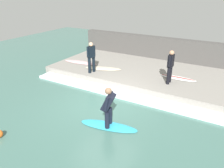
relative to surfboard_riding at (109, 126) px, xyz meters
name	(u,v)px	position (x,y,z in m)	size (l,w,h in m)	color
ground_plane	(106,104)	(1.27, 0.89, -0.03)	(28.00, 28.00, 0.00)	#426B60
concrete_ledge	(141,73)	(4.88, 0.89, 0.15)	(4.40, 9.43, 0.37)	gray
back_wall	(157,50)	(7.33, 0.89, 0.79)	(0.50, 9.90, 1.64)	#474442
wave_foam_crest	(118,93)	(2.33, 0.89, 0.02)	(0.71, 8.96, 0.11)	silver
surfboard_riding	(109,126)	(0.00, 0.00, 0.00)	(0.94, 2.06, 0.06)	#2DADD1
surfer_riding	(108,105)	(0.00, 0.00, 0.80)	(0.53, 0.52, 1.39)	black
surfer_waiting_near	(91,56)	(3.25, 2.91, 1.20)	(0.50, 0.30, 1.54)	black
surfboard_waiting_near	(103,68)	(3.94, 2.67, 0.37)	(1.15, 2.01, 0.06)	beige
surfer_waiting_far	(170,65)	(3.83, -0.88, 1.18)	(0.51, 0.21, 1.51)	black
surfboard_waiting_far	(178,78)	(4.57, -1.12, 0.37)	(0.50, 1.71, 0.07)	white
surfboard_spare	(81,62)	(4.18, 4.34, 0.37)	(0.74, 2.11, 0.06)	beige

